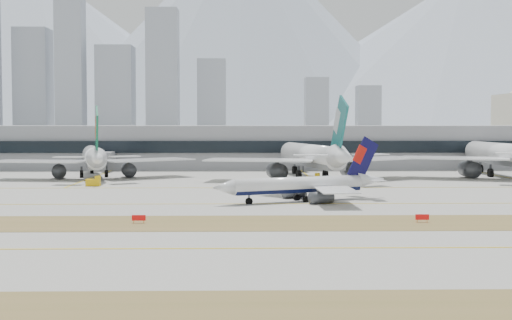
{
  "coord_description": "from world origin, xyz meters",
  "views": [
    {
      "loc": [
        0.12,
        -145.25,
        16.06
      ],
      "look_at": [
        3.5,
        18.0,
        7.5
      ],
      "focal_mm": 50.0,
      "sensor_mm": 36.0,
      "label": 1
    }
  ],
  "objects_px": {
    "taxiing_airliner": "(304,186)",
    "widebody_eva": "(94,159)",
    "terminal": "(241,146)",
    "widebody_china_air": "(506,156)",
    "widebody_cathay": "(313,157)"
  },
  "relations": [
    {
      "from": "taxiing_airliner",
      "to": "widebody_eva",
      "type": "xyz_separation_m",
      "value": [
        -56.0,
        63.87,
        2.33
      ]
    },
    {
      "from": "taxiing_airliner",
      "to": "terminal",
      "type": "xyz_separation_m",
      "value": [
        -13.01,
        115.16,
        4.29
      ]
    },
    {
      "from": "widebody_eva",
      "to": "terminal",
      "type": "xyz_separation_m",
      "value": [
        42.99,
        51.29,
        1.96
      ]
    },
    {
      "from": "widebody_china_air",
      "to": "terminal",
      "type": "relative_size",
      "value": 0.24
    },
    {
      "from": "taxiing_airliner",
      "to": "widebody_eva",
      "type": "height_order",
      "value": "widebody_eva"
    },
    {
      "from": "widebody_eva",
      "to": "widebody_cathay",
      "type": "xyz_separation_m",
      "value": [
        63.7,
        -5.97,
        0.66
      ]
    },
    {
      "from": "taxiing_airliner",
      "to": "terminal",
      "type": "relative_size",
      "value": 0.13
    },
    {
      "from": "taxiing_airliner",
      "to": "widebody_cathay",
      "type": "relative_size",
      "value": 0.58
    },
    {
      "from": "widebody_china_air",
      "to": "widebody_cathay",
      "type": "bearing_deg",
      "value": 93.35
    },
    {
      "from": "widebody_cathay",
      "to": "taxiing_airliner",
      "type": "bearing_deg",
      "value": 161.33
    },
    {
      "from": "terminal",
      "to": "widebody_china_air",
      "type": "bearing_deg",
      "value": -33.86
    },
    {
      "from": "widebody_eva",
      "to": "terminal",
      "type": "distance_m",
      "value": 66.95
    },
    {
      "from": "widebody_cathay",
      "to": "terminal",
      "type": "bearing_deg",
      "value": 8.79
    },
    {
      "from": "widebody_eva",
      "to": "terminal",
      "type": "height_order",
      "value": "widebody_eva"
    },
    {
      "from": "widebody_china_air",
      "to": "terminal",
      "type": "height_order",
      "value": "widebody_china_air"
    }
  ]
}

